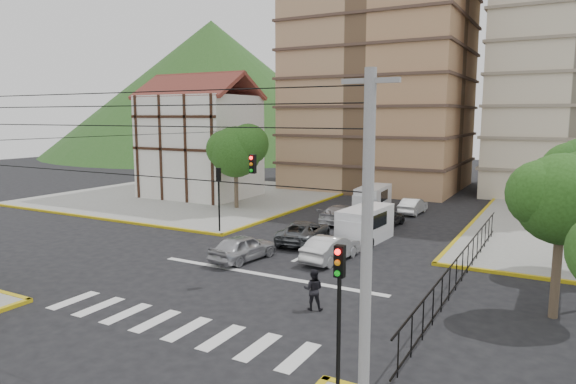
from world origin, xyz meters
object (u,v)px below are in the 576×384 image
Objects in this scene: traffic_light_se at (339,296)px; pedestrian_crosswalk at (313,289)px; car_white_front_right at (331,248)px; van_right_lane at (364,226)px; traffic_light_nw at (219,189)px; car_silver_front_left at (243,247)px; van_left_lane at (372,200)px.

pedestrian_crosswalk is at bearing 121.70° from traffic_light_se.
car_white_front_right is at bearing -90.01° from pedestrian_crosswalk.
van_right_lane is 12.14m from pedestrian_crosswalk.
traffic_light_se is 14.51m from car_white_front_right.
car_white_front_right is at bearing 114.75° from traffic_light_se.
traffic_light_se is at bearing -45.00° from traffic_light_nw.
car_white_front_right is (9.61, -2.60, -2.39)m from traffic_light_nw.
van_right_lane is at bearing -97.72° from pedestrian_crosswalk.
van_right_lane is 8.46m from car_silver_front_left.
van_left_lane reaches higher than car_silver_front_left.
traffic_light_se is at bearing 142.13° from car_silver_front_left.
traffic_light_se is 2.52× the size of pedestrian_crosswalk.
van_right_lane reaches higher than car_silver_front_left.
traffic_light_se is 0.86× the size of van_right_lane.
car_silver_front_left is at bearing -43.11° from traffic_light_nw.
traffic_light_se is 22.06m from traffic_light_nw.
car_silver_front_left is (5.21, -4.88, -2.37)m from traffic_light_nw.
traffic_light_se is at bearing 120.73° from car_white_front_right.
traffic_light_nw is 14.12m from van_left_lane.
traffic_light_nw is at bearing -162.56° from van_right_lane.
car_white_front_right is (2.88, -14.85, -0.35)m from van_left_lane.
traffic_light_nw is at bearing -57.25° from pedestrian_crosswalk.
traffic_light_se is 1.00× the size of traffic_light_nw.
pedestrian_crosswalk is (2.33, -7.07, 0.15)m from car_white_front_right.
van_left_lane is at bearing 111.01° from van_right_lane.
pedestrian_crosswalk is (2.22, -11.93, -0.22)m from van_right_lane.
van_left_lane is (-2.99, 9.98, -0.01)m from van_right_lane.
traffic_light_nw is 2.52× the size of pedestrian_crosswalk.
pedestrian_crosswalk is (5.21, -21.91, -0.21)m from van_left_lane.
traffic_light_se and traffic_light_nw have the same top height.
van_left_lane is at bearing -94.87° from pedestrian_crosswalk.
car_white_front_right is at bearing -144.55° from car_silver_front_left.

